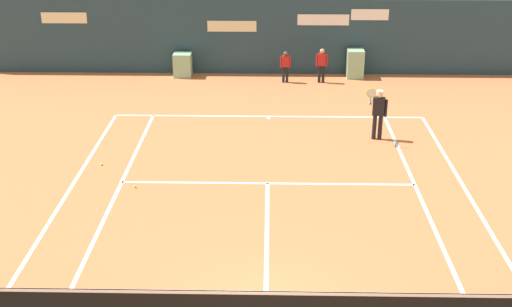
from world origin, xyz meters
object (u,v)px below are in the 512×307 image
(ball_kid_centre_post, at_px, (285,65))
(tennis_ball_mid_court, at_px, (101,164))
(player_on_baseline, at_px, (378,110))
(tennis_ball_near_service_line, at_px, (135,187))
(ball_kid_left_post, at_px, (322,63))

(ball_kid_centre_post, distance_m, tennis_ball_mid_court, 9.87)
(player_on_baseline, relative_size, ball_kid_centre_post, 1.46)
(player_on_baseline, distance_m, tennis_ball_mid_court, 8.57)
(ball_kid_centre_post, distance_m, tennis_ball_near_service_line, 10.53)
(ball_kid_centre_post, relative_size, tennis_ball_mid_court, 18.52)
(player_on_baseline, xyz_separation_m, tennis_ball_near_service_line, (-6.99, -3.62, -0.94))
(tennis_ball_near_service_line, bearing_deg, ball_kid_centre_post, 66.33)
(ball_kid_left_post, bearing_deg, tennis_ball_near_service_line, 64.61)
(ball_kid_left_post, height_order, tennis_ball_near_service_line, ball_kid_left_post)
(tennis_ball_near_service_line, xyz_separation_m, tennis_ball_mid_court, (-1.24, 1.43, 0.00))
(ball_kid_centre_post, xyz_separation_m, tennis_ball_mid_court, (-5.46, -8.19, -0.69))
(player_on_baseline, height_order, ball_kid_centre_post, player_on_baseline)
(player_on_baseline, xyz_separation_m, ball_kid_left_post, (-1.34, 6.01, -0.18))
(player_on_baseline, height_order, tennis_ball_near_service_line, player_on_baseline)
(tennis_ball_near_service_line, relative_size, tennis_ball_mid_court, 1.00)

